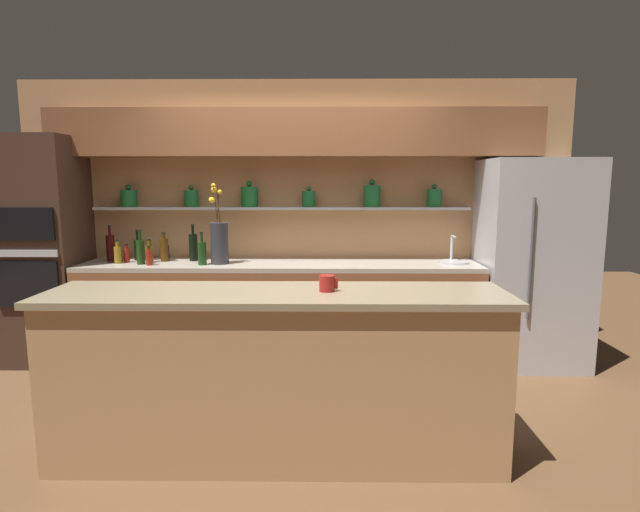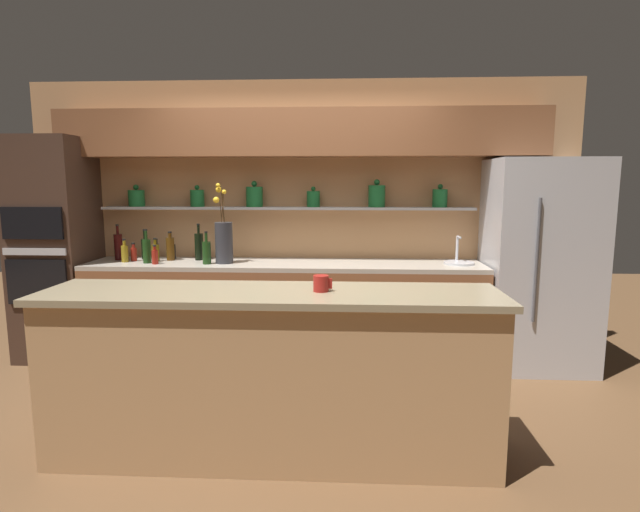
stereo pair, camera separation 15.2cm
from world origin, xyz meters
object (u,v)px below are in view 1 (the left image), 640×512
bottle_sauce_3 (150,251)px  bottle_wine_6 (202,253)px  bottle_sauce_4 (149,257)px  bottle_sauce_11 (127,255)px  bottle_wine_1 (138,249)px  bottle_oil_9 (118,254)px  bottle_spirit_0 (164,249)px  bottle_oil_10 (149,253)px  bottle_wine_2 (141,251)px  bottle_wine_8 (193,247)px  oven_tower (46,251)px  coffee_mug (327,283)px  bottle_sauce_5 (166,251)px  flower_vase (219,241)px  sink_fixture (454,260)px  bottle_wine_7 (111,247)px  refrigerator (532,263)px

bottle_sauce_3 → bottle_wine_6: size_ratio=0.67×
bottle_sauce_4 → bottle_sauce_11: bottle_sauce_4 is taller
bottle_wine_1 → bottle_oil_9: bottle_wine_1 is taller
bottle_spirit_0 → bottle_wine_6: bottle_wine_6 is taller
bottle_wine_6 → bottle_oil_10: (-0.52, 0.14, -0.02)m
bottle_sauce_3 → bottle_sauce_4: (0.10, -0.29, -0.01)m
bottle_wine_2 → bottle_sauce_4: bottle_wine_2 is taller
bottle_sauce_11 → bottle_oil_10: bearing=1.1°
bottle_wine_1 → bottle_sauce_4: bearing=-55.1°
bottle_wine_6 → bottle_wine_8: bottle_wine_8 is taller
bottle_spirit_0 → bottle_sauce_11: bottle_spirit_0 is taller
bottle_wine_6 → bottle_sauce_4: bearing=-176.8°
oven_tower → bottle_oil_10: bearing=1.6°
coffee_mug → bottle_sauce_4: bearing=136.0°
bottle_wine_8 → bottle_sauce_5: bearing=170.0°
bottle_wine_8 → bottle_sauce_11: 0.60m
oven_tower → bottle_wine_8: oven_tower is taller
flower_vase → sink_fixture: 2.14m
bottle_sauce_11 → bottle_wine_7: bearing=159.2°
flower_vase → bottle_spirit_0: size_ratio=2.64×
bottle_sauce_4 → bottle_wine_7: (-0.44, 0.23, 0.06)m
bottle_wine_7 → bottle_oil_9: bearing=-47.4°
bottle_sauce_11 → bottle_sauce_3: bearing=38.9°
bottle_sauce_4 → bottle_oil_10: bearing=109.2°
refrigerator → bottle_sauce_3: (-3.53, 0.19, 0.08)m
bottle_sauce_3 → bottle_wine_8: size_ratio=0.57×
bottle_sauce_3 → bottle_oil_9: (-0.22, -0.19, -0.00)m
bottle_wine_2 → bottle_wine_7: (-0.34, 0.17, 0.01)m
coffee_mug → oven_tower: bearing=147.2°
bottle_wine_1 → bottle_oil_10: bearing=-42.0°
bottle_wine_1 → bottle_wine_7: size_ratio=0.85×
bottle_sauce_11 → sink_fixture: bearing=-0.2°
bottle_sauce_11 → oven_tower: bearing=-178.3°
oven_tower → flower_vase: size_ratio=2.85×
bottle_wine_8 → coffee_mug: size_ratio=3.15×
bottle_spirit_0 → bottle_sauce_5: bottle_spirit_0 is taller
bottle_wine_6 → coffee_mug: bottle_wine_6 is taller
sink_fixture → bottle_oil_9: (-3.06, -0.05, 0.06)m
bottle_oil_9 → coffee_mug: 2.50m
bottle_wine_1 → bottle_oil_9: size_ratio=1.33×
bottle_sauce_4 → bottle_oil_9: 0.34m
sink_fixture → bottle_wine_1: (-2.95, 0.15, 0.08)m
bottle_sauce_3 → bottle_sauce_11: bottle_sauce_3 is taller
refrigerator → bottle_oil_9: size_ratio=8.60×
bottle_oil_9 → bottle_sauce_11: bearing=46.0°
bottle_sauce_5 → bottle_sauce_11: (-0.32, -0.15, -0.01)m
refrigerator → bottle_wine_8: 3.11m
bottle_spirit_0 → bottle_wine_1: bottle_wine_1 is taller
bottle_wine_2 → oven_tower: bearing=174.7°
flower_vase → coffee_mug: (0.97, -1.61, -0.06)m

